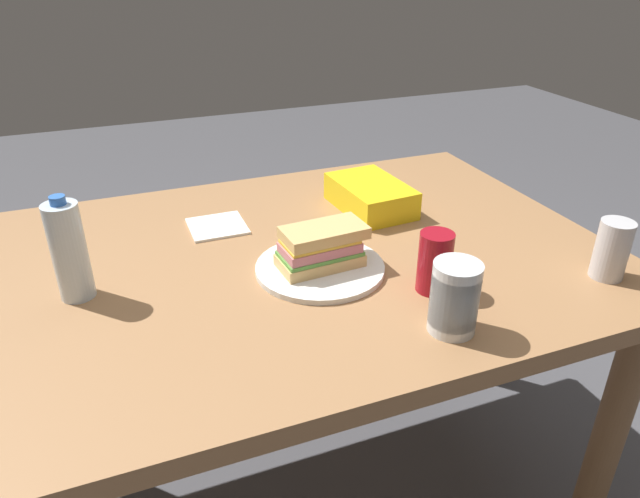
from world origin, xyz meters
TOP-DOWN VIEW (x-y plane):
  - ground_plane at (0.00, 0.00)m, footprint 8.00×8.00m
  - dining_table at (0.00, 0.00)m, footprint 1.41×0.96m
  - paper_plate at (0.05, -0.08)m, footprint 0.27×0.27m
  - sandwich at (0.05, -0.08)m, footprint 0.19×0.11m
  - soda_can_red at (0.22, -0.23)m, footprint 0.07×0.07m
  - chip_bag at (0.28, 0.16)m, footprint 0.17×0.24m
  - water_bottle_tall at (-0.42, -0.01)m, footprint 0.06×0.06m
  - plastic_cup_stack at (0.19, -0.36)m, footprint 0.08×0.08m
  - soda_can_silver at (0.58, -0.32)m, footprint 0.07×0.07m
  - paper_napkin at (-0.11, 0.19)m, footprint 0.13×0.13m

SIDE VIEW (x-z plane):
  - ground_plane at x=0.00m, z-range 0.00..0.00m
  - dining_table at x=0.00m, z-range 0.28..1.04m
  - paper_napkin at x=-0.11m, z-range 0.76..0.76m
  - paper_plate at x=0.05m, z-range 0.76..0.77m
  - chip_bag at x=0.28m, z-range 0.76..0.83m
  - sandwich at x=0.05m, z-range 0.77..0.85m
  - soda_can_red at x=0.22m, z-range 0.76..0.88m
  - soda_can_silver at x=0.58m, z-range 0.76..0.88m
  - plastic_cup_stack at x=0.19m, z-range 0.76..0.89m
  - water_bottle_tall at x=-0.42m, z-range 0.75..0.96m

